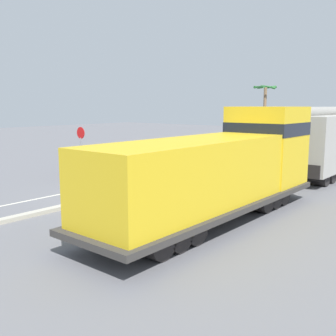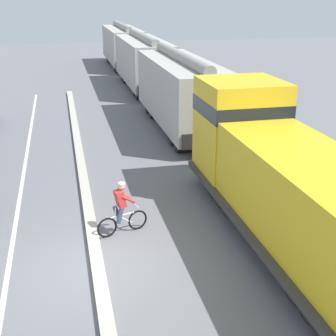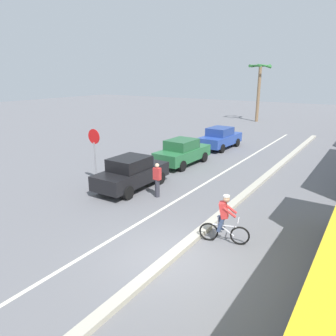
# 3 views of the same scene
# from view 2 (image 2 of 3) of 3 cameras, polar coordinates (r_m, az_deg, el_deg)

# --- Properties ---
(ground_plane) EXTENTS (120.00, 120.00, 0.00)m
(ground_plane) POSITION_cam_2_polar(r_m,az_deg,el_deg) (13.38, -8.60, -11.81)
(ground_plane) COLOR slate
(median_curb) EXTENTS (0.36, 36.00, 0.16)m
(median_curb) POSITION_cam_2_polar(r_m,az_deg,el_deg) (18.69, -10.19, -1.79)
(median_curb) COLOR #B2AD9E
(median_curb) RESTS_ON ground
(lane_stripe) EXTENTS (0.14, 36.00, 0.01)m
(lane_stripe) POSITION_cam_2_polar(r_m,az_deg,el_deg) (18.80, -17.49, -2.58)
(lane_stripe) COLOR silver
(lane_stripe) RESTS_ON ground
(locomotive) EXTENTS (3.10, 11.61, 4.20)m
(locomotive) POSITION_cam_2_polar(r_m,az_deg,el_deg) (14.52, 13.69, -1.49)
(locomotive) COLOR gold
(locomotive) RESTS_ON ground
(hopper_car_lead) EXTENTS (2.90, 10.60, 4.18)m
(hopper_car_lead) POSITION_cam_2_polar(r_m,az_deg,el_deg) (25.42, 1.62, 9.28)
(hopper_car_lead) COLOR #A6A49C
(hopper_car_lead) RESTS_ON ground
(hopper_car_middle) EXTENTS (2.90, 10.60, 4.18)m
(hopper_car_middle) POSITION_cam_2_polar(r_m,az_deg,el_deg) (36.60, -3.04, 12.83)
(hopper_car_middle) COLOR #A7A59D
(hopper_car_middle) RESTS_ON ground
(hopper_car_trailing) EXTENTS (2.90, 10.60, 4.18)m
(hopper_car_trailing) POSITION_cam_2_polar(r_m,az_deg,el_deg) (47.99, -5.56, 14.67)
(hopper_car_trailing) COLOR #A5A39B
(hopper_car_trailing) RESTS_ON ground
(cyclist) EXTENTS (1.65, 0.64, 1.71)m
(cyclist) POSITION_cam_2_polar(r_m,az_deg,el_deg) (14.58, -5.69, -5.10)
(cyclist) COLOR black
(cyclist) RESTS_ON ground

